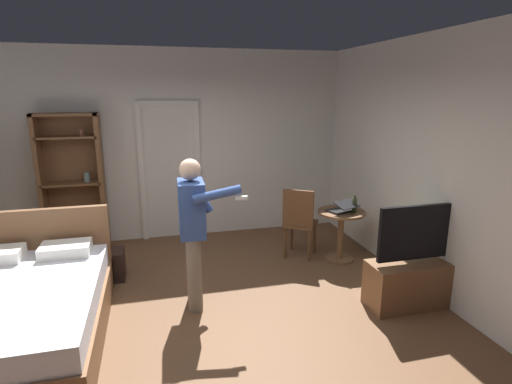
{
  "coord_description": "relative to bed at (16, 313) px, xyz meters",
  "views": [
    {
      "loc": [
        -0.37,
        -3.65,
        2.27
      ],
      "look_at": [
        0.69,
        0.45,
        1.21
      ],
      "focal_mm": 28.43,
      "sensor_mm": 36.0,
      "label": 1
    }
  ],
  "objects": [
    {
      "name": "person_blue_shirt",
      "position": [
        1.66,
        0.29,
        0.62
      ],
      "size": [
        0.67,
        0.57,
        1.61
      ],
      "color": "gray",
      "rests_on": "ground_plane"
    },
    {
      "name": "tv_flatscreen",
      "position": [
        3.97,
        -0.29,
        0.03
      ],
      "size": [
        1.08,
        0.4,
        1.13
      ],
      "color": "brown",
      "rests_on": "ground_plane"
    },
    {
      "name": "suitcase_dark",
      "position": [
        0.56,
        1.18,
        -0.12
      ],
      "size": [
        0.63,
        0.34,
        0.37
      ],
      "primitive_type": "cube",
      "rotation": [
        0.0,
        0.0,
        0.01
      ],
      "color": "black",
      "rests_on": "ground_plane"
    },
    {
      "name": "bottle_on_table",
      "position": [
        3.85,
        0.94,
        0.5
      ],
      "size": [
        0.06,
        0.06,
        0.24
      ],
      "color": "#374026",
      "rests_on": "side_table"
    },
    {
      "name": "wooden_chair",
      "position": [
        3.19,
        1.24,
        0.24
      ],
      "size": [
        0.58,
        0.58,
        0.99
      ],
      "color": "brown",
      "rests_on": "ground_plane"
    },
    {
      "name": "wall_back",
      "position": [
        1.66,
        2.62,
        1.15
      ],
      "size": [
        5.47,
        0.12,
        2.9
      ],
      "primitive_type": "cube",
      "color": "silver",
      "rests_on": "ground_plane"
    },
    {
      "name": "bookshelf",
      "position": [
        0.16,
        2.4,
        0.76
      ],
      "size": [
        0.86,
        0.32,
        1.98
      ],
      "color": "brown",
      "rests_on": "ground_plane"
    },
    {
      "name": "ground_plane",
      "position": [
        1.66,
        -0.09,
        -0.3
      ],
      "size": [
        5.85,
        5.85,
        0.0
      ],
      "primitive_type": "plane",
      "color": "brown"
    },
    {
      "name": "bed",
      "position": [
        0.0,
        0.0,
        0.0
      ],
      "size": [
        1.51,
        2.1,
        1.02
      ],
      "color": "brown",
      "rests_on": "ground_plane"
    },
    {
      "name": "wall_right",
      "position": [
        4.33,
        -0.09,
        1.15
      ],
      "size": [
        0.12,
        5.56,
        2.9
      ],
      "primitive_type": "cube",
      "color": "silver",
      "rests_on": "ground_plane"
    },
    {
      "name": "doorway_frame",
      "position": [
        1.54,
        2.54,
        0.92
      ],
      "size": [
        0.93,
        0.08,
        2.13
      ],
      "color": "white",
      "rests_on": "ground_plane"
    },
    {
      "name": "side_table",
      "position": [
        3.71,
        1.02,
        0.17
      ],
      "size": [
        0.64,
        0.64,
        0.7
      ],
      "color": "brown",
      "rests_on": "ground_plane"
    },
    {
      "name": "laptop",
      "position": [
        3.69,
        0.97,
        0.45
      ],
      "size": [
        0.41,
        0.42,
        0.16
      ],
      "color": "black",
      "rests_on": "side_table"
    }
  ]
}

